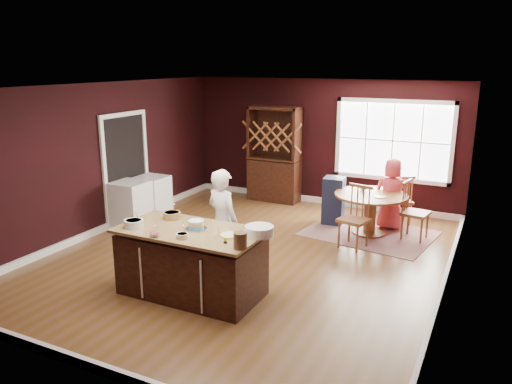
% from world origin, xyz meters
% --- Properties ---
extents(room_shell, '(7.00, 7.00, 7.00)m').
position_xyz_m(room_shell, '(0.00, 0.00, 1.35)').
color(room_shell, brown).
rests_on(room_shell, ground).
extents(window, '(2.36, 0.10, 1.66)m').
position_xyz_m(window, '(1.50, 3.47, 1.50)').
color(window, white).
rests_on(window, room_shell).
extents(doorway, '(0.08, 1.26, 2.13)m').
position_xyz_m(doorway, '(-2.97, 0.60, 1.02)').
color(doorway, white).
rests_on(doorway, room_shell).
extents(kitchen_island, '(1.94, 1.02, 0.92)m').
position_xyz_m(kitchen_island, '(-0.08, -1.54, 0.44)').
color(kitchen_island, black).
rests_on(kitchen_island, ground).
extents(dining_table, '(1.30, 1.30, 0.75)m').
position_xyz_m(dining_table, '(1.48, 1.93, 0.53)').
color(dining_table, brown).
rests_on(dining_table, ground).
extents(baker, '(0.66, 0.53, 1.58)m').
position_xyz_m(baker, '(-0.06, -0.73, 0.79)').
color(baker, silver).
rests_on(baker, ground).
extents(layer_cake, '(0.29, 0.29, 0.12)m').
position_xyz_m(layer_cake, '(-0.02, -1.49, 0.98)').
color(layer_cake, silver).
rests_on(layer_cake, kitchen_island).
extents(bowl_blue, '(0.25, 0.25, 0.10)m').
position_xyz_m(bowl_blue, '(-0.81, -1.79, 0.97)').
color(bowl_blue, silver).
rests_on(bowl_blue, kitchen_island).
extents(bowl_yellow, '(0.25, 0.25, 0.09)m').
position_xyz_m(bowl_yellow, '(-0.57, -1.26, 0.97)').
color(bowl_yellow, '#A66D41').
rests_on(bowl_yellow, kitchen_island).
extents(bowl_pink, '(0.13, 0.13, 0.05)m').
position_xyz_m(bowl_pink, '(-0.33, -1.97, 0.94)').
color(bowl_pink, silver).
rests_on(bowl_pink, kitchen_island).
extents(bowl_olive, '(0.16, 0.16, 0.06)m').
position_xyz_m(bowl_olive, '(0.01, -1.86, 0.95)').
color(bowl_olive, beige).
rests_on(bowl_olive, kitchen_island).
extents(drinking_glass, '(0.07, 0.07, 0.14)m').
position_xyz_m(drinking_glass, '(0.38, -1.62, 0.99)').
color(drinking_glass, silver).
rests_on(drinking_glass, kitchen_island).
extents(dinner_plate, '(0.26, 0.26, 0.02)m').
position_xyz_m(dinner_plate, '(0.51, -1.52, 0.93)').
color(dinner_plate, '#F7E5C8').
rests_on(dinner_plate, kitchen_island).
extents(white_tub, '(0.37, 0.37, 0.13)m').
position_xyz_m(white_tub, '(0.84, -1.34, 0.98)').
color(white_tub, white).
rests_on(white_tub, kitchen_island).
extents(stoneware_crock, '(0.16, 0.16, 0.20)m').
position_xyz_m(stoneware_crock, '(0.83, -1.84, 1.02)').
color(stoneware_crock, brown).
rests_on(stoneware_crock, kitchen_island).
extents(toy_figurine, '(0.05, 0.05, 0.08)m').
position_xyz_m(toy_figurine, '(0.59, -1.78, 0.96)').
color(toy_figurine, '#FDE90D').
rests_on(toy_figurine, kitchen_island).
extents(rug, '(2.41, 2.00, 0.01)m').
position_xyz_m(rug, '(1.48, 1.93, 0.01)').
color(rug, brown).
rests_on(rug, ground).
extents(chair_east, '(0.48, 0.50, 1.06)m').
position_xyz_m(chair_east, '(2.26, 2.00, 0.53)').
color(chair_east, brown).
rests_on(chair_east, ground).
extents(chair_south, '(0.54, 0.52, 1.08)m').
position_xyz_m(chair_south, '(1.40, 1.12, 0.54)').
color(chair_south, brown).
rests_on(chair_south, ground).
extents(chair_north, '(0.56, 0.55, 0.99)m').
position_xyz_m(chair_north, '(1.85, 2.77, 0.50)').
color(chair_north, brown).
rests_on(chair_north, ground).
extents(seated_woman, '(0.69, 0.48, 1.35)m').
position_xyz_m(seated_woman, '(1.75, 2.39, 0.67)').
color(seated_woman, '#D3404F').
rests_on(seated_woman, ground).
extents(high_chair, '(0.43, 0.43, 0.96)m').
position_xyz_m(high_chair, '(0.70, 2.21, 0.48)').
color(high_chair, '#1F243D').
rests_on(high_chair, ground).
extents(toddler, '(0.18, 0.14, 0.26)m').
position_xyz_m(toddler, '(0.73, 2.28, 0.81)').
color(toddler, '#8CA5BF').
rests_on(toddler, high_chair).
extents(table_plate, '(0.21, 0.21, 0.02)m').
position_xyz_m(table_plate, '(1.68, 1.79, 0.76)').
color(table_plate, beige).
rests_on(table_plate, dining_table).
extents(table_cup, '(0.14, 0.14, 0.09)m').
position_xyz_m(table_cup, '(1.29, 2.11, 0.80)').
color(table_cup, white).
rests_on(table_cup, dining_table).
extents(hutch, '(1.15, 0.48, 2.10)m').
position_xyz_m(hutch, '(-1.01, 3.22, 1.05)').
color(hutch, black).
rests_on(hutch, ground).
extents(washer, '(0.61, 0.59, 0.89)m').
position_xyz_m(washer, '(-2.64, 0.28, 0.44)').
color(washer, silver).
rests_on(washer, ground).
extents(dryer, '(0.59, 0.57, 0.86)m').
position_xyz_m(dryer, '(-2.64, 0.92, 0.43)').
color(dryer, silver).
rests_on(dryer, ground).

